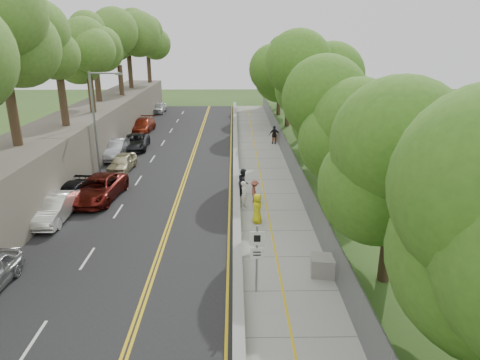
# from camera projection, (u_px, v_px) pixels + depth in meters

# --- Properties ---
(ground) EXTENTS (140.00, 140.00, 0.00)m
(ground) POSITION_uv_depth(u_px,v_px,m) (232.00, 258.00, 21.32)
(ground) COLOR #33511E
(ground) RESTS_ON ground
(road) EXTENTS (11.20, 66.00, 0.04)m
(road) POSITION_uv_depth(u_px,v_px,m) (168.00, 169.00, 35.44)
(road) COLOR black
(road) RESTS_ON ground
(sidewalk) EXTENTS (4.20, 66.00, 0.05)m
(sidewalk) POSITION_uv_depth(u_px,v_px,m) (263.00, 168.00, 35.55)
(sidewalk) COLOR gray
(sidewalk) RESTS_ON ground
(jersey_barrier) EXTENTS (0.42, 66.00, 0.60)m
(jersey_barrier) POSITION_uv_depth(u_px,v_px,m) (236.00, 165.00, 35.43)
(jersey_barrier) COLOR #74D11E
(jersey_barrier) RESTS_ON ground
(rock_embankment) EXTENTS (5.00, 66.00, 4.00)m
(rock_embankment) POSITION_uv_depth(u_px,v_px,m) (67.00, 146.00, 34.69)
(rock_embankment) COLOR #595147
(rock_embankment) RESTS_ON ground
(chainlink_fence) EXTENTS (0.04, 66.00, 2.00)m
(chainlink_fence) POSITION_uv_depth(u_px,v_px,m) (289.00, 157.00, 35.26)
(chainlink_fence) COLOR slate
(chainlink_fence) RESTS_ON ground
(trees_embankment) EXTENTS (6.40, 66.00, 13.00)m
(trees_embankment) POSITION_uv_depth(u_px,v_px,m) (58.00, 36.00, 31.97)
(trees_embankment) COLOR #58882F
(trees_embankment) RESTS_ON rock_embankment
(trees_fenceside) EXTENTS (7.00, 66.00, 14.00)m
(trees_fenceside) POSITION_uv_depth(u_px,v_px,m) (322.00, 83.00, 33.36)
(trees_fenceside) COLOR #488023
(trees_fenceside) RESTS_ON ground
(streetlight) EXTENTS (2.52, 0.22, 8.00)m
(streetlight) POSITION_uv_depth(u_px,v_px,m) (97.00, 116.00, 32.94)
(streetlight) COLOR gray
(streetlight) RESTS_ON ground
(signpost) EXTENTS (0.62, 0.09, 3.10)m
(signpost) POSITION_uv_depth(u_px,v_px,m) (257.00, 252.00, 17.85)
(signpost) COLOR gray
(signpost) RESTS_ON sidewalk
(construction_barrel) EXTENTS (0.53, 0.53, 0.86)m
(construction_barrel) POSITION_uv_depth(u_px,v_px,m) (274.00, 137.00, 44.46)
(construction_barrel) COLOR #EC5F0E
(construction_barrel) RESTS_ON sidewalk
(concrete_block) EXTENTS (1.44, 1.16, 0.89)m
(concrete_block) POSITION_uv_depth(u_px,v_px,m) (325.00, 266.00, 19.65)
(concrete_block) COLOR gray
(concrete_block) RESTS_ON sidewalk
(car_1) EXTENTS (1.65, 4.69, 1.54)m
(car_1) POSITION_uv_depth(u_px,v_px,m) (54.00, 208.00, 25.36)
(car_1) COLOR white
(car_1) RESTS_ON road
(car_2) EXTENTS (3.12, 5.82, 1.55)m
(car_2) POSITION_uv_depth(u_px,v_px,m) (98.00, 188.00, 28.59)
(car_2) COLOR #55110D
(car_2) RESTS_ON road
(car_3) EXTENTS (2.25, 4.73, 1.33)m
(car_3) POSITION_uv_depth(u_px,v_px,m) (70.00, 195.00, 27.77)
(car_3) COLOR black
(car_3) RESTS_ON road
(car_4) EXTENTS (1.90, 4.17, 1.39)m
(car_4) POSITION_uv_depth(u_px,v_px,m) (122.00, 162.00, 34.72)
(car_4) COLOR #C1B48D
(car_4) RESTS_ON road
(car_5) EXTENTS (1.98, 5.09, 1.65)m
(car_5) POSITION_uv_depth(u_px,v_px,m) (115.00, 149.00, 38.34)
(car_5) COLOR #9EA0A6
(car_5) RESTS_ON road
(car_6) EXTENTS (2.66, 5.19, 1.40)m
(car_6) POSITION_uv_depth(u_px,v_px,m) (135.00, 142.00, 41.39)
(car_6) COLOR black
(car_6) RESTS_ON road
(car_7) EXTENTS (2.43, 5.38, 1.53)m
(car_7) POSITION_uv_depth(u_px,v_px,m) (143.00, 125.00, 48.62)
(car_7) COLOR maroon
(car_7) RESTS_ON road
(car_8) EXTENTS (1.85, 4.39, 1.48)m
(car_8) POSITION_uv_depth(u_px,v_px,m) (159.00, 108.00, 60.76)
(car_8) COLOR silver
(car_8) RESTS_ON road
(painter_0) EXTENTS (0.59, 0.89, 1.79)m
(painter_0) POSITION_uv_depth(u_px,v_px,m) (257.00, 208.00, 24.98)
(painter_0) COLOR yellow
(painter_0) RESTS_ON sidewalk
(painter_1) EXTENTS (0.65, 0.76, 1.77)m
(painter_1) POSITION_uv_depth(u_px,v_px,m) (244.00, 194.00, 27.20)
(painter_1) COLOR white
(painter_1) RESTS_ON sidewalk
(painter_2) EXTENTS (0.80, 0.98, 1.88)m
(painter_2) POSITION_uv_depth(u_px,v_px,m) (243.00, 182.00, 29.33)
(painter_2) COLOR #222328
(painter_2) RESTS_ON sidewalk
(painter_3) EXTENTS (0.67, 1.05, 1.55)m
(painter_3) POSITION_uv_depth(u_px,v_px,m) (255.00, 192.00, 27.98)
(painter_3) COLOR #9A4C3E
(painter_3) RESTS_ON sidewalk
(person_far) EXTENTS (1.12, 0.52, 1.86)m
(person_far) POSITION_uv_depth(u_px,v_px,m) (274.00, 135.00, 43.19)
(person_far) COLOR black
(person_far) RESTS_ON sidewalk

